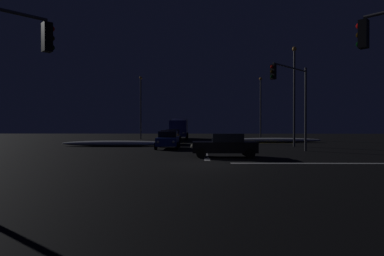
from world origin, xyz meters
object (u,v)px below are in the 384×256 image
object	(u,v)px
sedan_black_crossing	(225,145)
traffic_signal_ne	(293,91)
streetlamp_left_far	(141,103)
box_truck	(179,128)
sedan_blue	(168,140)
sedan_gray	(173,135)
sedan_orange	(169,137)
streetlamp_right_far	(261,104)
streetlamp_right_near	(294,90)

from	to	relation	value
sedan_black_crossing	traffic_signal_ne	distance (m)	7.66
traffic_signal_ne	streetlamp_left_far	xyz separation A→B (m)	(-15.81, 22.65, 0.69)
box_truck	streetlamp_left_far	size ratio (longest dim) A/B	0.88
sedan_blue	sedan_gray	world-z (taller)	same
streetlamp_left_far	sedan_orange	bearing A→B (deg)	-67.09
traffic_signal_ne	streetlamp_right_far	bearing A→B (deg)	84.59
sedan_orange	streetlamp_right_far	xyz separation A→B (m)	(12.62, 12.63, 4.52)
sedan_blue	streetlamp_right_near	bearing A→B (deg)	12.02
sedan_black_crossing	traffic_signal_ne	bearing A→B (deg)	31.80
sedan_orange	traffic_signal_ne	size ratio (longest dim) A/B	0.64
sedan_blue	streetlamp_left_far	world-z (taller)	streetlamp_left_far
streetlamp_left_far	traffic_signal_ne	bearing A→B (deg)	-55.08
sedan_gray	streetlamp_right_far	distance (m)	14.90
box_truck	traffic_signal_ne	distance (m)	25.94
streetlamp_right_near	sedan_gray	bearing A→B (deg)	142.86
sedan_blue	streetlamp_right_near	world-z (taller)	streetlamp_right_near
sedan_black_crossing	sedan_gray	bearing A→B (deg)	104.06
sedan_blue	streetlamp_left_far	xyz separation A→B (m)	(-5.76, 18.60, 4.61)
sedan_gray	streetlamp_left_far	world-z (taller)	streetlamp_left_far
sedan_gray	streetlamp_left_far	xyz separation A→B (m)	(-5.28, 6.40, 4.61)
sedan_orange	streetlamp_right_far	bearing A→B (deg)	45.03
streetlamp_left_far	streetlamp_right_far	world-z (taller)	streetlamp_left_far
box_truck	streetlamp_left_far	world-z (taller)	streetlamp_left_far
sedan_blue	sedan_gray	xyz separation A→B (m)	(-0.48, 12.19, 0.00)
sedan_orange	sedan_black_crossing	xyz separation A→B (m)	(4.88, -13.48, 0.00)
sedan_black_crossing	streetlamp_right_far	bearing A→B (deg)	73.50
sedan_blue	traffic_signal_ne	size ratio (longest dim) A/B	0.64
sedan_orange	traffic_signal_ne	distance (m)	15.01
sedan_blue	box_truck	world-z (taller)	box_truck
sedan_orange	streetlamp_left_far	world-z (taller)	streetlamp_left_far
streetlamp_left_far	streetlamp_right_near	bearing A→B (deg)	-41.70
sedan_black_crossing	streetlamp_right_far	distance (m)	27.61
sedan_blue	sedan_gray	size ratio (longest dim) A/B	1.00
streetlamp_right_near	traffic_signal_ne	bearing A→B (deg)	-107.90
traffic_signal_ne	streetlamp_right_near	bearing A→B (deg)	72.10
box_truck	sedan_black_crossing	world-z (taller)	box_truck
sedan_blue	streetlamp_right_near	size ratio (longest dim) A/B	0.44
sedan_gray	box_truck	distance (m)	7.53
sedan_black_crossing	streetlamp_right_far	world-z (taller)	streetlamp_right_far
streetlamp_right_near	streetlamp_left_far	world-z (taller)	streetlamp_right_near
streetlamp_left_far	box_truck	bearing A→B (deg)	10.49
sedan_blue	sedan_orange	xyz separation A→B (m)	(-0.42, 5.97, 0.00)
sedan_orange	sedan_gray	bearing A→B (deg)	90.51
box_truck	sedan_blue	bearing A→B (deg)	-89.86
sedan_black_crossing	sedan_orange	bearing A→B (deg)	109.90
sedan_orange	streetlamp_left_far	distance (m)	14.47
sedan_gray	streetlamp_left_far	distance (m)	9.49
box_truck	sedan_gray	bearing A→B (deg)	-93.30
streetlamp_right_near	streetlamp_right_far	size ratio (longest dim) A/B	1.06
sedan_gray	streetlamp_right_far	xyz separation A→B (m)	(12.67, 6.40, 4.52)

